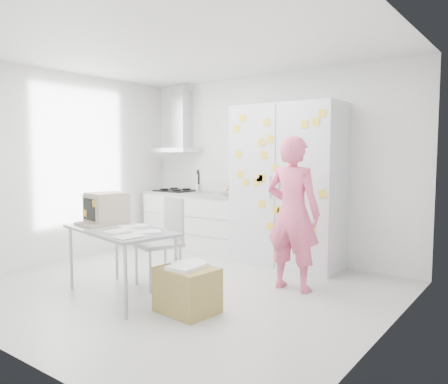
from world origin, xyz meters
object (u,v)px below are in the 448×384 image
Objects in this scene: person at (293,213)px; desk at (111,217)px; chair at (164,236)px; cardboard_box at (187,289)px.

desk is at bearing 34.70° from person.
person reaches higher than chair.
person is 2.04m from desk.
desk is 1.44× the size of chair.
cardboard_box is (0.80, -0.51, -0.36)m from chair.
chair is 1.76× the size of cardboard_box.
chair is at bearing 27.77° from person.
desk is (-1.62, -1.24, -0.04)m from person.
person is 1.69× the size of chair.
cardboard_box is at bearing 66.58° from person.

